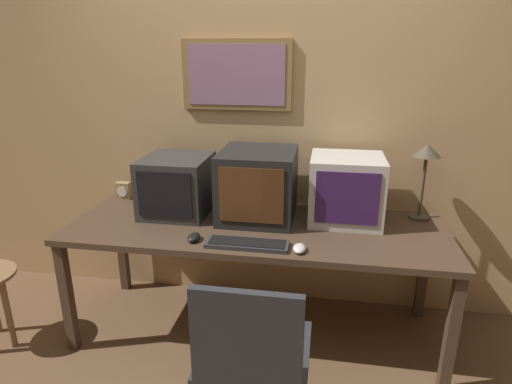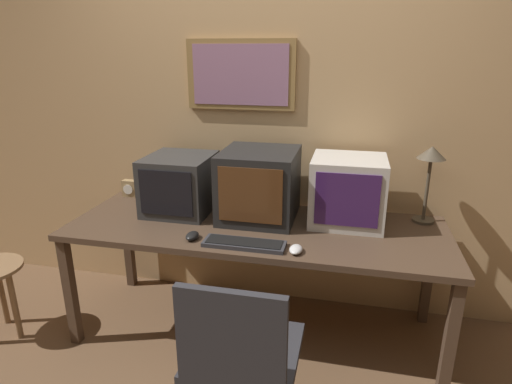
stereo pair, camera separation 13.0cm
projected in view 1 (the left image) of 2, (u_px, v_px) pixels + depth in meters
wall_back at (268, 115)px, 2.75m from camera, size 8.00×0.08×2.60m
desk at (256, 235)px, 2.52m from camera, size 2.19×0.78×0.72m
monitor_left at (177, 185)px, 2.65m from camera, size 0.40×0.43×0.35m
monitor_center at (258, 184)px, 2.57m from camera, size 0.44×0.48×0.41m
monitor_right at (346, 189)px, 2.52m from camera, size 0.42×0.40×0.39m
keyboard_main at (247, 244)px, 2.23m from camera, size 0.43×0.13×0.03m
mouse_near_keyboard at (299, 248)px, 2.17m from camera, size 0.07×0.11×0.03m
mouse_far_corner at (194, 237)px, 2.29m from camera, size 0.07×0.10×0.04m
desk_clock at (124, 191)px, 2.93m from camera, size 0.10×0.06×0.12m
desk_lamp at (426, 160)px, 2.50m from camera, size 0.16×0.16×0.46m
office_chair at (253, 377)px, 1.79m from camera, size 0.48×0.48×0.90m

